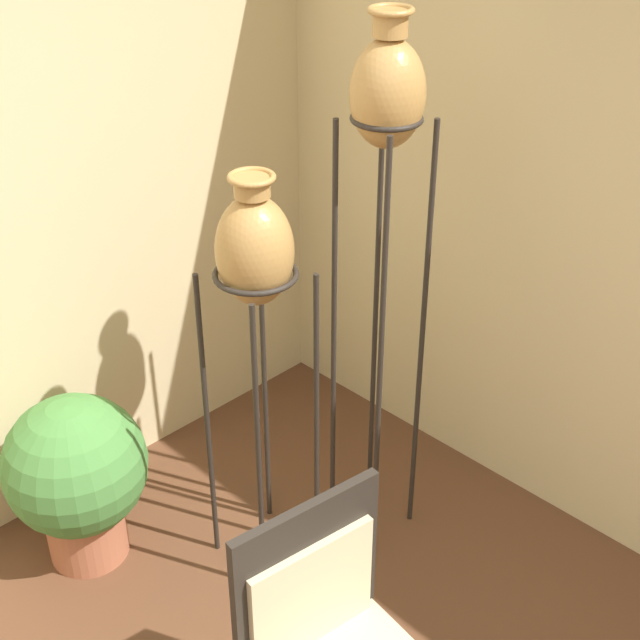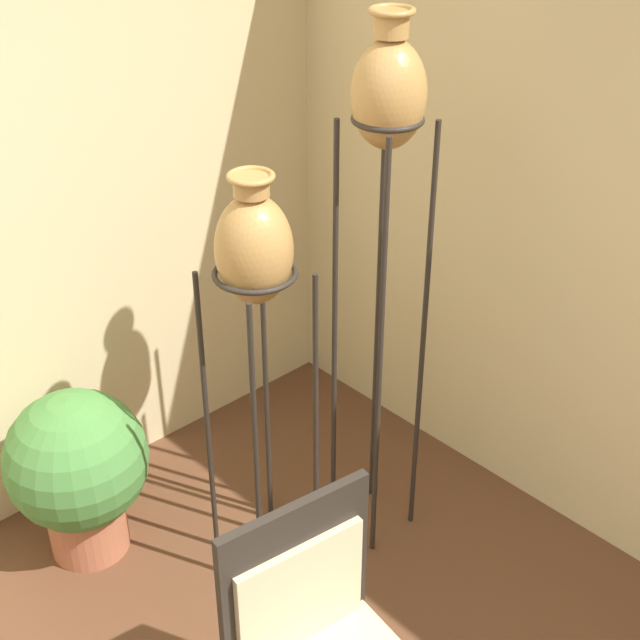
% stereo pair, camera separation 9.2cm
% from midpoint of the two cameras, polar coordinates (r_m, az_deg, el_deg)
% --- Properties ---
extents(vase_stand_tall, '(0.25, 0.25, 2.06)m').
position_cam_midpoint_polar(vase_stand_tall, '(2.92, 3.36, 12.55)').
color(vase_stand_tall, '#28231E').
rests_on(vase_stand_tall, ground_plane).
extents(vase_stand_medium, '(0.30, 0.30, 1.60)m').
position_cam_midpoint_polar(vase_stand_medium, '(2.93, -5.07, 3.73)').
color(vase_stand_medium, '#28231E').
rests_on(vase_stand_medium, ground_plane).
extents(potted_plant, '(0.55, 0.55, 0.72)m').
position_cam_midpoint_polar(potted_plant, '(3.55, -16.02, -9.43)').
color(potted_plant, '#B26647').
rests_on(potted_plant, ground_plane).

